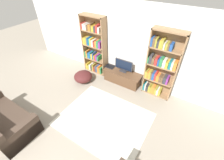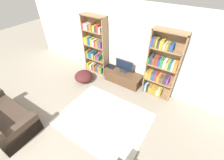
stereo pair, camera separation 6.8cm
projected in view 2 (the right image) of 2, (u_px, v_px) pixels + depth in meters
wall_back at (133, 47)px, 4.64m from camera, size 8.80×0.06×2.60m
bookshelf_left at (95, 47)px, 5.29m from camera, size 0.88×0.30×2.09m
bookshelf_right at (161, 67)px, 4.28m from camera, size 0.88×0.30×2.09m
tv_stand at (123, 77)px, 5.19m from camera, size 1.32×0.45×0.44m
television at (124, 66)px, 4.95m from camera, size 0.63×0.16×0.43m
laptop at (111, 66)px, 5.31m from camera, size 0.33×0.25×0.03m
area_rug at (104, 119)px, 4.08m from camera, size 2.32×1.83×0.02m
couch_left_sectional at (2, 120)px, 3.75m from camera, size 1.73×0.90×0.75m
beanbag_ottoman at (84, 76)px, 5.30m from camera, size 0.64×0.64×0.36m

